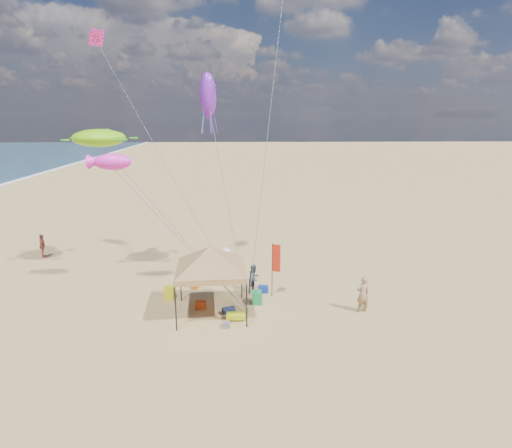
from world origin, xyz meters
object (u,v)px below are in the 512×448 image
object	(u,v)px
person_near_b	(254,278)
cooler_red	(201,305)
beach_cart	(236,316)
cooler_blue	(263,289)
chair_yellow	(169,293)
feather_flag	(275,261)
canopy_tent	(210,249)
chair_green	(257,297)
person_near_a	(363,294)
person_far_a	(42,246)
person_near_c	(226,259)

from	to	relation	value
person_near_b	cooler_red	bearing A→B (deg)	166.39
cooler_red	beach_cart	xyz separation A→B (m)	(1.83, -1.30, 0.01)
cooler_blue	chair_yellow	distance (m)	5.22
cooler_blue	feather_flag	bearing A→B (deg)	-43.80
canopy_tent	chair_green	bearing A→B (deg)	23.96
person_near_a	person_far_a	size ratio (longest dim) A/B	1.14
beach_cart	person_near_a	size ratio (longest dim) A/B	0.47
chair_green	person_far_a	size ratio (longest dim) A/B	0.41
cooler_red	chair_green	xyz separation A→B (m)	(2.93, 0.49, 0.16)
cooler_blue	beach_cart	distance (m)	3.60
chair_green	beach_cart	world-z (taller)	chair_green
person_near_a	person_far_a	xyz separation A→B (m)	(-20.04, 9.19, -0.12)
feather_flag	person_near_c	bearing A→B (deg)	124.43
canopy_tent	person_near_c	size ratio (longest dim) A/B	4.23
cooler_red	person_far_a	distance (m)	14.59
person_near_a	person_far_a	world-z (taller)	person_near_a
canopy_tent	cooler_blue	bearing A→B (deg)	42.54
beach_cart	person_near_a	distance (m)	6.49
beach_cart	feather_flag	bearing A→B (deg)	51.68
feather_flag	cooler_blue	distance (m)	2.03
chair_green	person_near_b	world-z (taller)	person_near_b
cooler_blue	person_near_b	distance (m)	0.82
feather_flag	chair_green	size ratio (longest dim) A/B	4.37
chair_green	person_near_c	distance (m)	5.31
cooler_red	chair_green	size ratio (longest dim) A/B	0.77
chair_yellow	person_far_a	size ratio (longest dim) A/B	0.41
canopy_tent	cooler_red	size ratio (longest dim) A/B	12.23
beach_cart	person_near_a	world-z (taller)	person_near_a
person_near_b	feather_flag	bearing A→B (deg)	-83.48
cooler_red	person_near_b	world-z (taller)	person_near_b
canopy_tent	person_near_c	xyz separation A→B (m)	(0.53, 6.01, -2.62)
cooler_blue	chair_yellow	size ratio (longest dim) A/B	0.77
canopy_tent	cooler_red	bearing A→B (deg)	139.02
person_near_c	person_near_a	bearing A→B (deg)	148.84
cooler_red	chair_yellow	distance (m)	2.23
feather_flag	chair_yellow	xyz separation A→B (m)	(-5.77, -0.12, -1.69)
feather_flag	chair_green	xyz separation A→B (m)	(-1.02, -0.90, -1.69)
canopy_tent	feather_flag	bearing A→B (deg)	29.99
feather_flag	person_near_b	world-z (taller)	feather_flag
canopy_tent	cooler_blue	xyz separation A→B (m)	(2.73, 2.51, -3.21)
feather_flag	person_far_a	bearing A→B (deg)	155.55
beach_cart	person_near_c	xyz separation A→B (m)	(-0.68, 6.77, 0.58)
feather_flag	person_near_a	bearing A→B (deg)	-25.37
chair_yellow	person_near_c	distance (m)	5.17
chair_yellow	person_near_c	bearing A→B (deg)	54.74
person_near_a	person_near_c	xyz separation A→B (m)	(-7.09, 6.12, -0.19)
chair_yellow	person_far_a	distance (m)	12.36
cooler_red	person_near_b	size ratio (longest dim) A/B	0.34
cooler_blue	cooler_red	bearing A→B (deg)	-149.49
feather_flag	person_near_b	size ratio (longest dim) A/B	1.90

